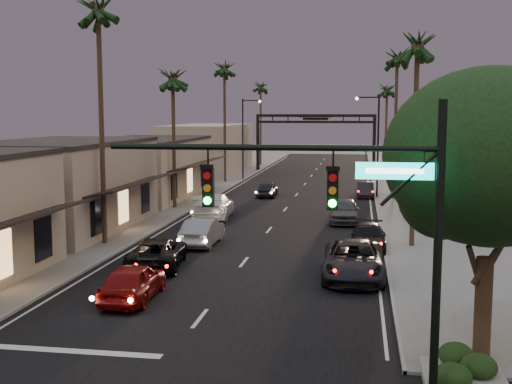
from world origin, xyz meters
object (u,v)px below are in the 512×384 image
(palm_ld, at_px, (224,65))
(curbside_near, at_px, (354,261))
(curbside_black, at_px, (368,237))
(corner_tree, at_px, (493,164))
(palm_rb, at_px, (397,53))
(streetlight_right, at_px, (375,137))
(oncoming_silver, at_px, (202,232))
(palm_rc, at_px, (387,86))
(oncoming_red, at_px, (133,282))
(streetlight_left, at_px, (245,132))
(palm_lb, at_px, (98,3))
(palm_ra, at_px, (418,38))
(arch, at_px, (315,128))
(palm_far, at_px, (261,84))
(palm_lc, at_px, (173,73))
(oncoming_pickup, at_px, (157,253))
(traffic_signal, at_px, (360,209))

(palm_ld, relative_size, curbside_near, 2.40)
(palm_ld, bearing_deg, curbside_black, -65.14)
(corner_tree, relative_size, palm_rb, 0.62)
(streetlight_right, bearing_deg, oncoming_silver, -114.31)
(palm_rc, height_order, oncoming_red, palm_rc)
(streetlight_right, relative_size, oncoming_red, 2.01)
(curbside_near, bearing_deg, corner_tree, -67.16)
(palm_rc, relative_size, curbside_black, 2.62)
(streetlight_left, height_order, palm_lb, palm_lb)
(palm_lb, distance_m, palm_ra, 17.42)
(arch, height_order, palm_ra, palm_ra)
(streetlight_left, relative_size, palm_far, 0.68)
(palm_lb, relative_size, palm_far, 1.15)
(palm_ra, bearing_deg, streetlight_right, 94.57)
(palm_far, distance_m, oncoming_silver, 56.42)
(palm_lb, height_order, palm_ra, palm_lb)
(palm_lc, bearing_deg, streetlight_right, 30.11)
(palm_rc, bearing_deg, curbside_black, -93.35)
(palm_ld, bearing_deg, palm_far, 89.25)
(curbside_black, bearing_deg, curbside_near, -95.96)
(palm_rb, height_order, oncoming_pickup, palm_rb)
(streetlight_right, xyz_separation_m, oncoming_silver, (-10.01, -22.16, -4.56))
(oncoming_red, bearing_deg, palm_ra, -136.32)
(traffic_signal, distance_m, curbside_near, 13.42)
(oncoming_pickup, distance_m, curbside_near, 9.47)
(traffic_signal, bearing_deg, palm_ra, 81.72)
(palm_ld, bearing_deg, palm_lb, -90.00)
(palm_ra, bearing_deg, curbside_near, -113.30)
(streetlight_right, distance_m, oncoming_red, 34.97)
(corner_tree, height_order, palm_rc, palm_rc)
(oncoming_red, xyz_separation_m, curbside_black, (9.42, 11.21, -0.09))
(palm_lc, bearing_deg, corner_tree, -57.66)
(palm_lc, bearing_deg, arch, 75.80)
(palm_lc, bearing_deg, palm_rb, 24.94)
(streetlight_left, height_order, curbside_near, streetlight_left)
(palm_ra, xyz_separation_m, oncoming_pickup, (-12.58, -6.66, -10.72))
(palm_far, bearing_deg, palm_lc, -90.41)
(palm_ra, relative_size, palm_rc, 1.08)
(palm_rc, distance_m, oncoming_pickup, 49.30)
(oncoming_red, relative_size, oncoming_silver, 0.96)
(palm_far, bearing_deg, arch, -43.95)
(palm_lb, xyz_separation_m, oncoming_silver, (5.51, 0.84, -12.62))
(streetlight_right, xyz_separation_m, palm_lc, (-15.52, -9.00, 5.14))
(oncoming_silver, bearing_deg, palm_lc, -67.61)
(streetlight_right, relative_size, palm_far, 0.68)
(palm_lc, bearing_deg, palm_rc, 58.44)
(palm_ld, distance_m, palm_ra, 35.47)
(corner_tree, distance_m, oncoming_red, 14.41)
(corner_tree, distance_m, curbside_near, 11.34)
(palm_lc, distance_m, oncoming_silver, 17.25)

